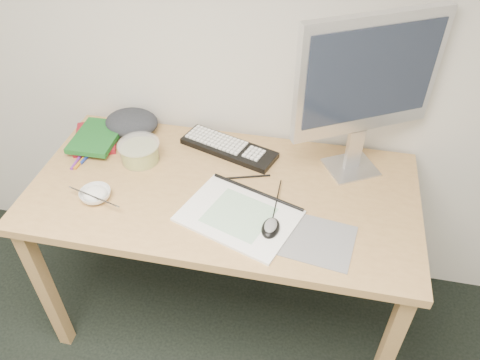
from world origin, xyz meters
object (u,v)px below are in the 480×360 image
Objects in this scene: sketchpad at (239,216)px; monitor at (368,80)px; desk at (223,205)px; keyboard at (229,148)px; rice_bowl at (96,195)px.

sketchpad is 0.62m from monitor.
sketchpad is at bearing -56.20° from desk.
rice_bowl reaches higher than keyboard.
sketchpad is 3.44× the size of rice_bowl.
sketchpad reaches higher than desk.
rice_bowl is at bearing -159.09° from sketchpad.
keyboard is at bearing 97.16° from desk.
desk is 0.46m from rice_bowl.
keyboard is at bearing 148.42° from monitor.
monitor reaches higher than sketchpad.
rice_bowl is at bearing 172.25° from monitor.
monitor is (0.45, 0.21, 0.46)m from desk.
rice_bowl reaches higher than desk.
monitor reaches higher than desk.
keyboard is 0.60m from monitor.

